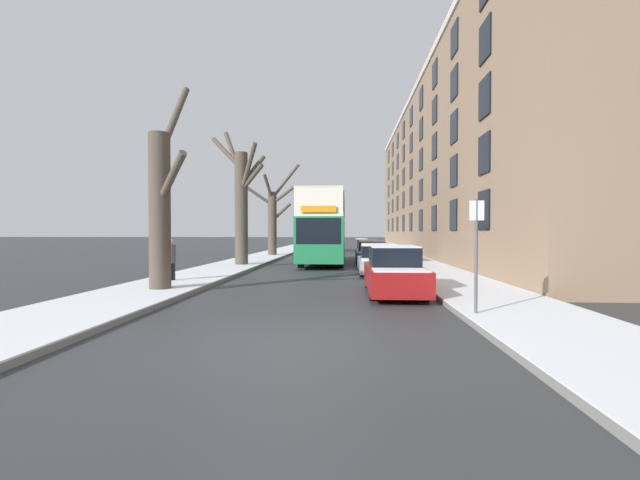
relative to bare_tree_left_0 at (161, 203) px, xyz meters
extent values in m
plane|color=#303335|center=(4.83, -6.02, -2.89)|extent=(320.00, 320.00, 0.00)
cube|color=slate|center=(-0.39, 46.98, -2.82)|extent=(3.05, 130.00, 0.13)
cube|color=silver|center=(-0.39, 46.98, -2.74)|extent=(3.02, 130.00, 0.03)
cube|color=slate|center=(10.04, 46.98, -2.82)|extent=(3.05, 130.00, 0.13)
cube|color=silver|center=(10.04, 46.98, -2.74)|extent=(3.02, 130.00, 0.03)
cube|color=#8C7056|center=(16.07, 24.34, 4.27)|extent=(9.00, 50.83, 14.31)
cube|color=black|center=(11.54, 4.46, -0.02)|extent=(0.08, 1.40, 1.60)
cube|color=black|center=(11.54, 9.43, -0.02)|extent=(0.08, 1.40, 1.60)
cube|color=black|center=(11.54, 14.40, -0.02)|extent=(0.08, 1.40, 1.60)
cube|color=black|center=(11.54, 19.37, -0.02)|extent=(0.08, 1.40, 1.60)
cube|color=black|center=(11.54, 24.34, -0.02)|extent=(0.08, 1.40, 1.60)
cube|color=black|center=(11.54, 29.31, -0.02)|extent=(0.08, 1.40, 1.60)
cube|color=black|center=(11.54, 34.28, -0.02)|extent=(0.08, 1.40, 1.60)
cube|color=black|center=(11.54, 39.25, -0.02)|extent=(0.08, 1.40, 1.60)
cube|color=black|center=(11.54, 44.22, -0.02)|extent=(0.08, 1.40, 1.60)
cube|color=black|center=(11.54, 4.46, 2.27)|extent=(0.08, 1.40, 1.60)
cube|color=black|center=(11.54, 9.43, 2.27)|extent=(0.08, 1.40, 1.60)
cube|color=black|center=(11.54, 14.40, 2.27)|extent=(0.08, 1.40, 1.60)
cube|color=black|center=(11.54, 19.37, 2.27)|extent=(0.08, 1.40, 1.60)
cube|color=black|center=(11.54, 24.34, 2.27)|extent=(0.08, 1.40, 1.60)
cube|color=black|center=(11.54, 29.31, 2.27)|extent=(0.08, 1.40, 1.60)
cube|color=black|center=(11.54, 34.28, 2.27)|extent=(0.08, 1.40, 1.60)
cube|color=black|center=(11.54, 39.25, 2.27)|extent=(0.08, 1.40, 1.60)
cube|color=black|center=(11.54, 44.22, 2.27)|extent=(0.08, 1.40, 1.60)
cube|color=black|center=(11.54, 4.46, 4.56)|extent=(0.08, 1.40, 1.60)
cube|color=black|center=(11.54, 9.43, 4.56)|extent=(0.08, 1.40, 1.60)
cube|color=black|center=(11.54, 14.40, 4.56)|extent=(0.08, 1.40, 1.60)
cube|color=black|center=(11.54, 19.37, 4.56)|extent=(0.08, 1.40, 1.60)
cube|color=black|center=(11.54, 24.34, 4.56)|extent=(0.08, 1.40, 1.60)
cube|color=black|center=(11.54, 29.31, 4.56)|extent=(0.08, 1.40, 1.60)
cube|color=black|center=(11.54, 34.28, 4.56)|extent=(0.08, 1.40, 1.60)
cube|color=black|center=(11.54, 39.25, 4.56)|extent=(0.08, 1.40, 1.60)
cube|color=black|center=(11.54, 44.22, 4.56)|extent=(0.08, 1.40, 1.60)
cube|color=black|center=(11.54, 4.46, 6.84)|extent=(0.08, 1.40, 1.60)
cube|color=black|center=(11.54, 9.43, 6.84)|extent=(0.08, 1.40, 1.60)
cube|color=black|center=(11.54, 14.40, 6.84)|extent=(0.08, 1.40, 1.60)
cube|color=black|center=(11.54, 19.37, 6.84)|extent=(0.08, 1.40, 1.60)
cube|color=black|center=(11.54, 24.34, 6.84)|extent=(0.08, 1.40, 1.60)
cube|color=black|center=(11.54, 29.31, 6.84)|extent=(0.08, 1.40, 1.60)
cube|color=black|center=(11.54, 34.28, 6.84)|extent=(0.08, 1.40, 1.60)
cube|color=black|center=(11.54, 39.25, 6.84)|extent=(0.08, 1.40, 1.60)
cube|color=black|center=(11.54, 44.22, 6.84)|extent=(0.08, 1.40, 1.60)
cube|color=black|center=(11.54, 9.43, 9.13)|extent=(0.08, 1.40, 1.60)
cube|color=black|center=(11.54, 14.40, 9.13)|extent=(0.08, 1.40, 1.60)
cube|color=black|center=(11.54, 19.37, 9.13)|extent=(0.08, 1.40, 1.60)
cube|color=black|center=(11.54, 24.34, 9.13)|extent=(0.08, 1.40, 1.60)
cube|color=black|center=(11.54, 29.31, 9.13)|extent=(0.08, 1.40, 1.60)
cube|color=black|center=(11.54, 34.28, 9.13)|extent=(0.08, 1.40, 1.60)
cube|color=black|center=(11.54, 39.25, 9.13)|extent=(0.08, 1.40, 1.60)
cube|color=black|center=(11.54, 44.22, 9.13)|extent=(0.08, 1.40, 1.60)
cube|color=beige|center=(11.53, 24.34, 10.90)|extent=(0.12, 49.81, 0.44)
cylinder|color=#4C4238|center=(-0.02, -0.06, -0.32)|extent=(0.67, 0.67, 5.12)
cylinder|color=#4C4238|center=(0.08, 0.85, 2.86)|extent=(0.45, 2.03, 2.83)
cylinder|color=#4C4238|center=(-0.25, 0.44, 1.17)|extent=(0.75, 1.29, 2.15)
cylinder|color=#4C4238|center=(0.57, -0.59, 0.72)|extent=(1.46, 1.33, 1.55)
cylinder|color=#4C4238|center=(0.05, 10.28, 0.32)|extent=(0.72, 0.72, 6.42)
cylinder|color=#4C4238|center=(0.61, 10.67, 2.56)|extent=(1.43, 1.11, 1.90)
cylinder|color=#4C4238|center=(-0.54, 10.83, 3.49)|extent=(1.51, 1.43, 2.90)
cylinder|color=#4C4238|center=(0.72, 9.87, 2.05)|extent=(1.61, 1.12, 1.52)
cylinder|color=#4C4238|center=(-0.97, 10.98, 3.63)|extent=(2.30, 1.71, 2.17)
cylinder|color=#4C4238|center=(0.57, 9.67, 2.54)|extent=(1.39, 1.54, 2.66)
cylinder|color=#4C4238|center=(0.04, 20.32, -0.31)|extent=(0.69, 0.69, 5.15)
cylinder|color=#4C4238|center=(-0.14, 19.61, 2.55)|extent=(0.64, 1.65, 2.03)
cylinder|color=#4C4238|center=(-1.21, 20.07, 2.10)|extent=(2.67, 0.76, 1.92)
cylinder|color=#4C4238|center=(0.88, 20.18, 1.95)|extent=(1.87, 0.54, 1.41)
cylinder|color=#4C4238|center=(1.10, 20.28, 3.11)|extent=(2.32, 0.33, 2.77)
cylinder|color=#4C4238|center=(0.74, 20.45, 0.68)|extent=(1.62, 0.54, 1.53)
cube|color=#1E7A47|center=(4.53, 13.15, -1.33)|extent=(2.54, 10.14, 2.43)
cube|color=silver|center=(4.53, 13.15, 0.60)|extent=(2.49, 9.94, 1.43)
cube|color=beige|center=(4.53, 13.15, 1.37)|extent=(2.49, 9.94, 0.12)
cube|color=black|center=(4.53, 13.15, -0.87)|extent=(2.57, 8.92, 1.26)
cube|color=black|center=(4.53, 13.15, 0.67)|extent=(2.57, 8.92, 1.08)
cube|color=black|center=(4.53, 8.10, -0.87)|extent=(2.29, 0.06, 1.33)
cube|color=orange|center=(4.53, 8.09, 0.24)|extent=(1.78, 0.05, 0.32)
cylinder|color=black|center=(3.42, 10.11, -2.36)|extent=(0.30, 1.04, 1.04)
cylinder|color=black|center=(5.63, 10.11, -2.36)|extent=(0.30, 1.04, 1.04)
cylinder|color=black|center=(3.42, 15.99, -2.36)|extent=(0.30, 1.04, 1.04)
cylinder|color=black|center=(5.63, 15.99, -2.36)|extent=(0.30, 1.04, 1.04)
cube|color=maroon|center=(7.44, 0.22, -2.36)|extent=(1.69, 4.49, 0.72)
cube|color=black|center=(7.44, 0.39, -1.70)|extent=(1.45, 2.25, 0.60)
cube|color=silver|center=(7.44, 0.39, -1.38)|extent=(1.42, 2.13, 0.04)
cube|color=silver|center=(7.44, -1.38, -1.98)|extent=(1.52, 1.17, 0.03)
cylinder|color=black|center=(6.70, -1.13, -2.58)|extent=(0.20, 0.62, 0.62)
cylinder|color=black|center=(8.17, -1.13, -2.58)|extent=(0.20, 0.62, 0.62)
cylinder|color=black|center=(6.70, 1.56, -2.58)|extent=(0.20, 0.62, 0.62)
cylinder|color=black|center=(8.17, 1.56, -2.58)|extent=(0.20, 0.62, 0.62)
cube|color=#9EA3AD|center=(7.44, 6.72, -2.43)|extent=(1.86, 4.48, 0.56)
cube|color=black|center=(7.44, 6.90, -1.86)|extent=(1.60, 2.24, 0.59)
cube|color=silver|center=(7.44, 6.90, -1.51)|extent=(1.56, 2.13, 0.09)
cube|color=silver|center=(7.44, 5.13, -2.12)|extent=(1.67, 1.17, 0.08)
cylinder|color=black|center=(6.62, 5.38, -2.56)|extent=(0.20, 0.65, 0.65)
cylinder|color=black|center=(8.26, 5.38, -2.56)|extent=(0.20, 0.65, 0.65)
cylinder|color=black|center=(6.62, 8.07, -2.56)|extent=(0.20, 0.65, 0.65)
cylinder|color=black|center=(8.26, 8.07, -2.56)|extent=(0.20, 0.65, 0.65)
cube|color=navy|center=(7.44, 12.50, -2.42)|extent=(1.81, 4.06, 0.59)
cube|color=black|center=(7.44, 12.67, -1.82)|extent=(1.56, 2.03, 0.61)
cube|color=silver|center=(7.44, 12.67, -1.47)|extent=(1.52, 1.93, 0.09)
cube|color=silver|center=(7.44, 11.06, -2.09)|extent=(1.63, 1.06, 0.07)
cylinder|color=black|center=(6.64, 11.28, -2.57)|extent=(0.20, 0.63, 0.63)
cylinder|color=black|center=(8.23, 11.28, -2.57)|extent=(0.20, 0.63, 0.63)
cylinder|color=black|center=(6.64, 13.72, -2.57)|extent=(0.20, 0.63, 0.63)
cylinder|color=black|center=(8.23, 13.72, -2.57)|extent=(0.20, 0.63, 0.63)
cube|color=#474C56|center=(7.44, 17.50, -2.43)|extent=(1.69, 4.27, 0.57)
cube|color=black|center=(7.44, 17.67, -1.85)|extent=(1.45, 2.13, 0.60)
cube|color=silver|center=(7.44, 17.67, -1.50)|extent=(1.42, 2.03, 0.09)
cube|color=silver|center=(7.44, 15.98, -2.11)|extent=(1.52, 1.11, 0.07)
cylinder|color=black|center=(6.71, 16.22, -2.56)|extent=(0.20, 0.65, 0.65)
cylinder|color=black|center=(8.17, 16.22, -2.56)|extent=(0.20, 0.65, 0.65)
cylinder|color=black|center=(6.71, 18.78, -2.56)|extent=(0.20, 0.65, 0.65)
cylinder|color=black|center=(8.17, 18.78, -2.56)|extent=(0.20, 0.65, 0.65)
cube|color=#333842|center=(2.93, 29.81, -1.55)|extent=(1.96, 5.36, 2.23)
cube|color=black|center=(2.93, 27.15, -1.02)|extent=(1.73, 0.06, 0.98)
cylinder|color=black|center=(2.07, 28.09, -2.55)|extent=(0.22, 0.68, 0.68)
cylinder|color=black|center=(3.79, 28.09, -2.55)|extent=(0.22, 0.68, 0.68)
cylinder|color=black|center=(2.07, 31.52, -2.55)|extent=(0.22, 0.68, 0.68)
cylinder|color=black|center=(3.79, 31.52, -2.55)|extent=(0.22, 0.68, 0.68)
cylinder|color=black|center=(-0.59, 2.29, -2.49)|extent=(0.18, 0.18, 0.80)
cylinder|color=black|center=(-0.70, 2.16, -2.49)|extent=(0.18, 0.18, 0.80)
cylinder|color=#47474C|center=(-0.64, 2.22, -1.74)|extent=(0.37, 0.37, 0.70)
sphere|color=beige|center=(-0.64, 2.22, -1.28)|extent=(0.22, 0.22, 0.22)
cylinder|color=#4C4F54|center=(8.82, -3.69, -1.54)|extent=(0.07, 0.07, 2.69)
cube|color=silver|center=(8.82, -3.71, -0.44)|extent=(0.32, 0.02, 0.44)
camera|label=1|loc=(5.94, -13.37, -0.92)|focal=24.00mm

